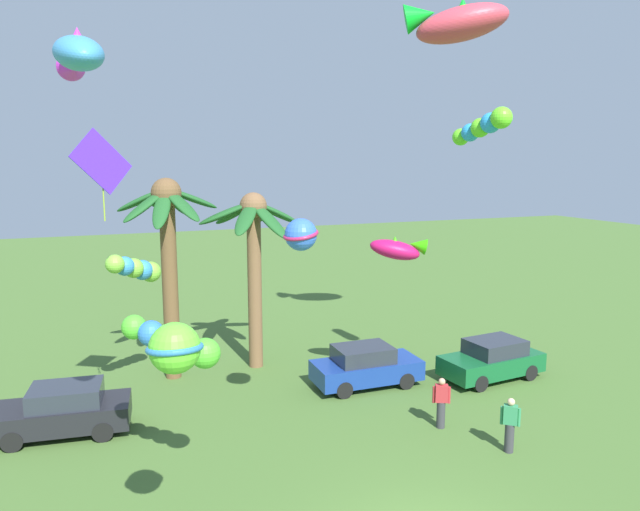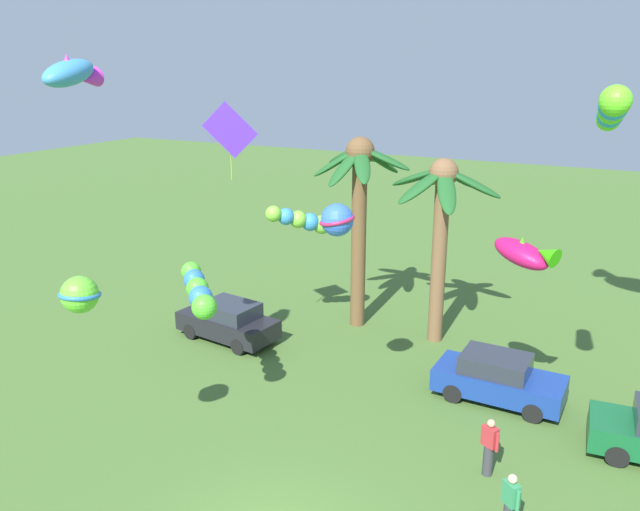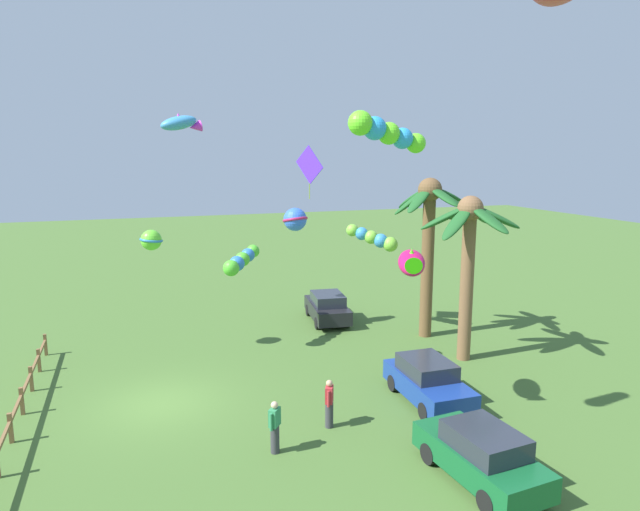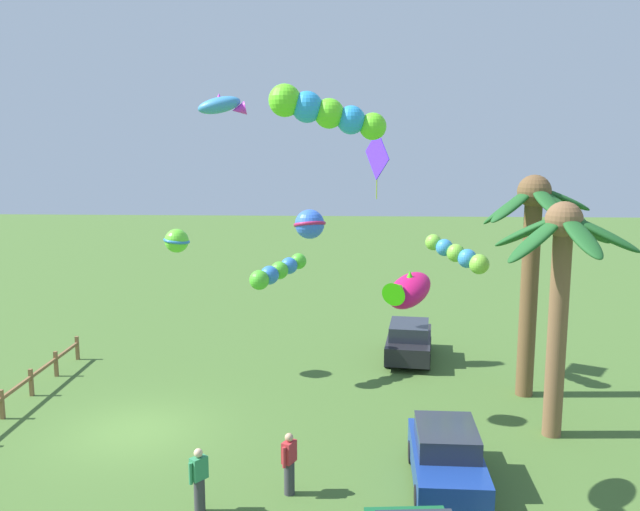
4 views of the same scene
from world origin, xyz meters
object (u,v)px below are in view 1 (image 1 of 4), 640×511
at_px(palm_tree_0, 168,235).
at_px(spectator_1, 441,402).
at_px(kite_fish_0, 398,249).
at_px(kite_tube_3, 173,342).
at_px(kite_tube_7, 136,269).
at_px(kite_ball_8, 301,235).
at_px(parked_car_0, 63,411).
at_px(kite_fish_6, 456,22).
at_px(palm_tree_1, 253,240).
at_px(kite_ball_2, 175,348).
at_px(parked_car_1, 366,366).
at_px(kite_tube_5, 483,127).
at_px(kite_diamond_4, 102,163).
at_px(parked_car_2, 492,359).
at_px(kite_fish_1, 78,55).
at_px(spectator_0, 510,425).

height_order(palm_tree_0, spectator_1, palm_tree_0).
relative_size(kite_fish_0, kite_tube_3, 1.02).
distance_m(kite_tube_7, kite_ball_8, 6.55).
distance_m(parked_car_0, kite_fish_6, 18.90).
distance_m(palm_tree_1, kite_ball_2, 13.20).
distance_m(parked_car_1, spectator_1, 3.97).
height_order(kite_fish_6, kite_tube_7, kite_fish_6).
bearing_deg(palm_tree_1, kite_tube_5, -49.54).
relative_size(parked_car_1, kite_tube_7, 1.87).
bearing_deg(parked_car_1, palm_tree_1, 131.61).
bearing_deg(kite_diamond_4, spectator_1, -14.27).
relative_size(kite_diamond_4, kite_ball_8, 1.95).
distance_m(spectator_1, kite_fish_0, 5.20).
bearing_deg(kite_diamond_4, parked_car_2, 1.90).
bearing_deg(parked_car_1, parked_car_2, -13.10).
bearing_deg(kite_ball_2, parked_car_0, 104.52).
relative_size(parked_car_0, kite_tube_7, 1.94).
relative_size(spectator_1, kite_fish_6, 0.38).
distance_m(palm_tree_1, kite_diamond_4, 8.08).
relative_size(palm_tree_1, kite_tube_7, 3.31).
height_order(parked_car_0, kite_ball_2, kite_ball_2).
xyz_separation_m(kite_fish_1, kite_tube_7, (1.37, 8.58, -5.24)).
bearing_deg(kite_fish_0, kite_tube_3, -153.69).
bearing_deg(parked_car_1, kite_tube_5, -50.97).
bearing_deg(kite_diamond_4, parked_car_0, 135.56).
distance_m(palm_tree_0, kite_ball_8, 7.71).
height_order(parked_car_0, kite_diamond_4, kite_diamond_4).
distance_m(palm_tree_1, parked_car_2, 10.16).
xyz_separation_m(parked_car_1, kite_diamond_4, (-8.66, -1.55, 7.32)).
bearing_deg(spectator_0, kite_tube_7, 141.97).
bearing_deg(kite_fish_0, kite_diamond_4, -177.30).
height_order(parked_car_1, spectator_1, spectator_1).
distance_m(palm_tree_0, parked_car_2, 12.94).
relative_size(palm_tree_0, kite_tube_3, 3.65).
bearing_deg(kite_ball_8, kite_tube_5, 6.19).
xyz_separation_m(kite_tube_3, kite_fish_6, (11.48, 6.10, 9.19)).
bearing_deg(kite_ball_8, spectator_1, -3.00).
bearing_deg(palm_tree_1, kite_fish_0, -51.03).
distance_m(kite_fish_6, kite_ball_8, 11.55).
height_order(kite_ball_2, kite_tube_3, kite_ball_2).
xyz_separation_m(palm_tree_1, kite_tube_7, (-4.56, -2.22, -0.44)).
distance_m(kite_tube_3, kite_fish_6, 15.91).
height_order(kite_tube_5, kite_tube_7, kite_tube_5).
xyz_separation_m(parked_car_1, kite_tube_3, (-7.43, -5.09, 3.28)).
bearing_deg(kite_fish_6, palm_tree_1, 160.48).
height_order(palm_tree_1, parked_car_1, palm_tree_1).
bearing_deg(kite_diamond_4, kite_fish_0, 2.70).
relative_size(palm_tree_0, kite_fish_6, 1.80).
height_order(palm_tree_1, kite_ball_8, palm_tree_1).
height_order(kite_fish_0, kite_fish_1, kite_fish_1).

